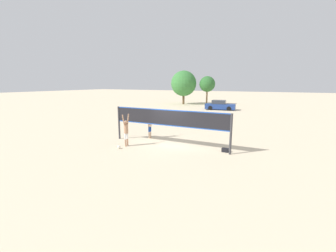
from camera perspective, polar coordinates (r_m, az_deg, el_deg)
The scene contains 9 objects.
ground_plane at distance 15.03m, azimuth 0.00°, elevation -4.97°, with size 200.00×200.00×0.00m, color beige.
volleyball_net at distance 14.66m, azimuth 0.00°, elevation 1.30°, with size 8.29×0.14×2.41m.
player_spiker at distance 14.91m, azimuth -10.60°, elevation -0.86°, with size 0.28×0.70×2.13m.
player_blocker at distance 16.85m, azimuth -4.67°, elevation 0.77°, with size 0.28×0.71×2.19m.
volleyball at distance 14.62m, azimuth -12.40°, elevation -5.26°, with size 0.21×0.21×0.21m.
gear_bag at distance 14.07m, azimuth 14.36°, elevation -5.94°, with size 0.41×0.27×0.23m.
parked_car_near at distance 35.78m, azimuth 13.05°, elevation 5.10°, with size 4.67×2.31×1.47m.
tree_left_cluster at distance 43.97m, azimuth 9.94°, elevation 10.43°, with size 2.96×2.96×5.37m.
tree_right_cluster at distance 44.22m, azimuth 4.00°, elevation 10.72°, with size 4.88×4.88×6.44m.
Camera 1 is at (6.62, -12.85, 4.11)m, focal length 24.00 mm.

